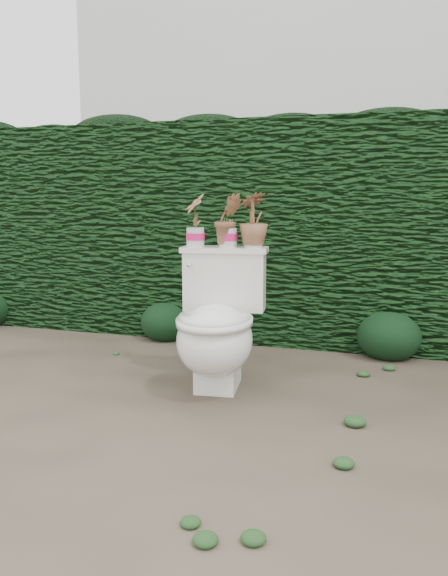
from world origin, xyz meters
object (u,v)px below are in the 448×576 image
(toilet, at_px, (217,327))
(potted_plant_right, at_px, (253,221))
(potted_plant_center, at_px, (228,222))
(potted_plant_left, at_px, (195,221))

(toilet, relative_size, potted_plant_right, 2.60)
(toilet, xyz_separation_m, potted_plant_center, (-0.01, 0.24, 0.57))
(potted_plant_left, bearing_deg, potted_plant_right, 62.17)
(potted_plant_center, xyz_separation_m, potted_plant_right, (0.15, 0.02, 0.00))
(potted_plant_center, height_order, potted_plant_right, potted_plant_right)
(toilet, relative_size, potted_plant_center, 2.65)
(potted_plant_center, bearing_deg, potted_plant_right, -24.49)
(potted_plant_left, bearing_deg, toilet, 8.22)
(toilet, height_order, potted_plant_center, potted_plant_center)
(potted_plant_right, bearing_deg, toilet, 4.64)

